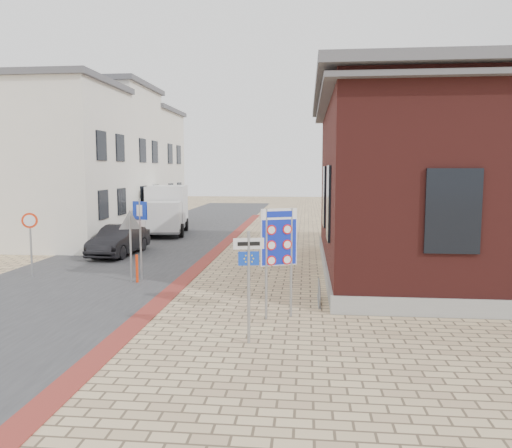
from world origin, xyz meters
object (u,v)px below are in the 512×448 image
at_px(border_sign, 279,239).
at_px(essen_sign, 249,269).
at_px(sedan, 119,240).
at_px(bollard, 137,269).
at_px(box_truck, 166,209).
at_px(parking_sign, 140,224).

relative_size(border_sign, essen_sign, 1.14).
relative_size(sedan, bollard, 4.19).
xyz_separation_m(box_truck, bollard, (2.68, -12.96, -1.00)).
xyz_separation_m(sedan, bollard, (2.70, -5.36, -0.19)).
relative_size(box_truck, essen_sign, 2.29).
relative_size(sedan, parking_sign, 1.44).
xyz_separation_m(border_sign, bollard, (-5.05, 3.55, -1.58)).
bearing_deg(essen_sign, border_sign, 60.78).
distance_m(border_sign, essen_sign, 2.11).
height_order(sedan, border_sign, border_sign).
xyz_separation_m(border_sign, essen_sign, (-0.55, -2.00, -0.39)).
bearing_deg(box_truck, bollard, -87.28).
height_order(sedan, bollard, sedan).
bearing_deg(box_truck, parking_sign, -86.87).
bearing_deg(bollard, border_sign, -35.09).
height_order(sedan, parking_sign, parking_sign).
height_order(sedan, box_truck, box_truck).
height_order(parking_sign, bollard, parking_sign).
distance_m(essen_sign, parking_sign, 7.51).
xyz_separation_m(parking_sign, bollard, (0.00, -0.45, -1.49)).
bearing_deg(box_truck, border_sign, -73.87).
bearing_deg(border_sign, sedan, 106.53).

